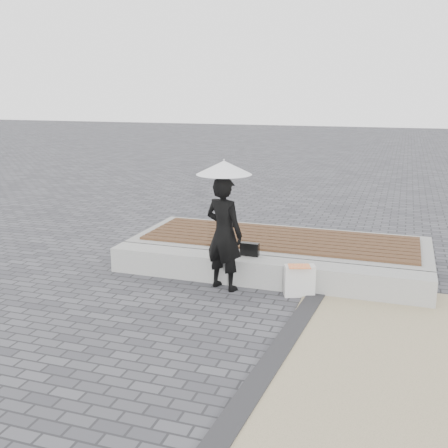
{
  "coord_description": "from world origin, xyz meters",
  "views": [
    {
      "loc": [
        1.94,
        -5.98,
        2.9
      ],
      "look_at": [
        -0.5,
        1.25,
        1.0
      ],
      "focal_mm": 43.01,
      "sensor_mm": 36.0,
      "label": 1
    }
  ],
  "objects_px": {
    "parasol": "(224,168)",
    "canvas_tote": "(299,281)",
    "seating_ledge": "(262,272)",
    "woman": "(224,233)",
    "handbag": "(250,249)"
  },
  "relations": [
    {
      "from": "seating_ledge",
      "to": "handbag",
      "type": "height_order",
      "value": "handbag"
    },
    {
      "from": "handbag",
      "to": "canvas_tote",
      "type": "bearing_deg",
      "value": -23.89
    },
    {
      "from": "handbag",
      "to": "canvas_tote",
      "type": "xyz_separation_m",
      "value": [
        0.87,
        -0.41,
        -0.27
      ]
    },
    {
      "from": "woman",
      "to": "parasol",
      "type": "relative_size",
      "value": 1.66
    },
    {
      "from": "handbag",
      "to": "canvas_tote",
      "type": "distance_m",
      "value": 1.0
    },
    {
      "from": "seating_ledge",
      "to": "woman",
      "type": "bearing_deg",
      "value": -145.2
    },
    {
      "from": "woman",
      "to": "seating_ledge",
      "type": "bearing_deg",
      "value": -125.92
    },
    {
      "from": "seating_ledge",
      "to": "handbag",
      "type": "xyz_separation_m",
      "value": [
        -0.24,
        0.12,
        0.3
      ]
    },
    {
      "from": "parasol",
      "to": "canvas_tote",
      "type": "bearing_deg",
      "value": 2.96
    },
    {
      "from": "seating_ledge",
      "to": "handbag",
      "type": "bearing_deg",
      "value": 152.06
    },
    {
      "from": "handbag",
      "to": "canvas_tote",
      "type": "relative_size",
      "value": 0.64
    },
    {
      "from": "parasol",
      "to": "canvas_tote",
      "type": "height_order",
      "value": "parasol"
    },
    {
      "from": "seating_ledge",
      "to": "woman",
      "type": "xyz_separation_m",
      "value": [
        -0.5,
        -0.35,
        0.66
      ]
    },
    {
      "from": "woman",
      "to": "canvas_tote",
      "type": "height_order",
      "value": "woman"
    },
    {
      "from": "woman",
      "to": "handbag",
      "type": "bearing_deg",
      "value": -99.97
    }
  ]
}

